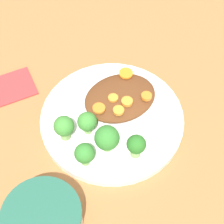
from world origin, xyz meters
TOP-DOWN VIEW (x-y plane):
  - ground_plane at (0.00, 0.00)m, footprint 4.00×4.00m
  - plate at (0.00, 0.00)m, footprint 0.27×0.27m
  - dip_bowl at (-0.18, -0.13)m, footprint 0.12×0.12m
  - stew_mound at (0.03, 0.02)m, footprint 0.14×0.11m
  - broccoli_floret_0 at (-0.04, -0.06)m, footprint 0.04×0.04m
  - broccoli_floret_1 at (-0.09, -0.00)m, footprint 0.04×0.04m
  - broccoli_floret_2 at (-0.05, -0.01)m, footprint 0.03×0.03m
  - broccoli_floret_3 at (0.00, -0.09)m, footprint 0.03×0.03m
  - broccoli_floret_4 at (-0.08, -0.06)m, footprint 0.03×0.03m
  - carrot_slice_0 at (-0.02, 0.01)m, footprint 0.02×0.02m
  - carrot_slice_1 at (0.03, 0.00)m, footprint 0.02×0.02m
  - carrot_slice_2 at (0.07, -0.01)m, footprint 0.02×0.02m
  - carrot_slice_3 at (0.01, -0.01)m, footprint 0.02×0.02m
  - carrot_slice_4 at (0.01, 0.02)m, footprint 0.02×0.02m
  - carrot_slice_5 at (0.06, 0.06)m, footprint 0.03×0.03m
  - napkin at (-0.16, 0.17)m, footprint 0.12×0.08m

SIDE VIEW (x-z plane):
  - ground_plane at x=0.00m, z-range 0.00..0.00m
  - napkin at x=-0.16m, z-range 0.00..0.01m
  - plate at x=0.00m, z-range 0.00..0.02m
  - stew_mound at x=0.03m, z-range 0.02..0.04m
  - dip_bowl at x=-0.18m, z-range 0.00..0.06m
  - carrot_slice_5 at x=0.06m, z-range 0.04..0.04m
  - carrot_slice_4 at x=0.01m, z-range 0.04..0.04m
  - carrot_slice_0 at x=-0.02m, z-range 0.04..0.04m
  - carrot_slice_3 at x=0.01m, z-range 0.04..0.05m
  - carrot_slice_2 at x=0.07m, z-range 0.04..0.05m
  - carrot_slice_1 at x=0.03m, z-range 0.04..0.05m
  - broccoli_floret_4 at x=-0.08m, z-range 0.02..0.07m
  - broccoli_floret_3 at x=0.00m, z-range 0.02..0.07m
  - broccoli_floret_2 at x=-0.05m, z-range 0.02..0.07m
  - broccoli_floret_1 at x=-0.09m, z-range 0.02..0.07m
  - broccoli_floret_0 at x=-0.04m, z-range 0.02..0.08m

